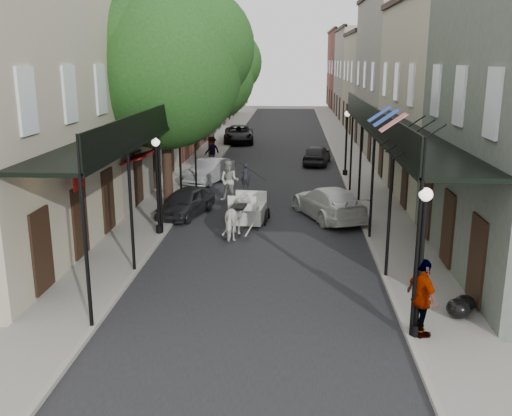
% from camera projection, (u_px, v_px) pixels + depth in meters
% --- Properties ---
extents(ground, '(140.00, 140.00, 0.00)m').
position_uv_depth(ground, '(254.00, 302.00, 16.19)').
color(ground, gray).
rests_on(ground, ground).
extents(road, '(8.00, 90.00, 0.01)m').
position_uv_depth(road, '(276.00, 170.00, 35.50)').
color(road, black).
rests_on(road, ground).
extents(sidewalk_left, '(2.20, 90.00, 0.12)m').
position_uv_depth(sidewalk_left, '(196.00, 168.00, 35.80)').
color(sidewalk_left, gray).
rests_on(sidewalk_left, ground).
extents(sidewalk_right, '(2.20, 90.00, 0.12)m').
position_uv_depth(sidewalk_right, '(357.00, 170.00, 35.17)').
color(sidewalk_right, gray).
rests_on(sidewalk_right, ground).
extents(building_row_left, '(5.00, 80.00, 10.50)m').
position_uv_depth(building_row_left, '(170.00, 78.00, 44.36)').
color(building_row_left, '#A09980').
rests_on(building_row_left, ground).
extents(building_row_right, '(5.00, 80.00, 10.50)m').
position_uv_depth(building_row_right, '(394.00, 78.00, 43.28)').
color(building_row_right, gray).
rests_on(building_row_right, ground).
extents(gallery_left, '(2.20, 18.05, 4.88)m').
position_uv_depth(gallery_left, '(144.00, 129.00, 22.21)').
color(gallery_left, black).
rests_on(gallery_left, sidewalk_left).
extents(gallery_right, '(2.20, 18.05, 4.88)m').
position_uv_depth(gallery_right, '(392.00, 131.00, 21.60)').
color(gallery_right, black).
rests_on(gallery_right, sidewalk_right).
extents(tree_near, '(7.31, 6.80, 9.63)m').
position_uv_depth(tree_near, '(173.00, 64.00, 24.64)').
color(tree_near, '#382619').
rests_on(tree_near, sidewalk_left).
extents(tree_far, '(6.45, 6.00, 8.61)m').
position_uv_depth(tree_far, '(216.00, 72.00, 38.32)').
color(tree_far, '#382619').
rests_on(tree_far, sidewalk_left).
extents(lamppost_right_near, '(0.32, 0.32, 3.71)m').
position_uv_depth(lamppost_right_near, '(421.00, 261.00, 13.49)').
color(lamppost_right_near, black).
rests_on(lamppost_right_near, sidewalk_right).
extents(lamppost_left, '(0.32, 0.32, 3.71)m').
position_uv_depth(lamppost_left, '(158.00, 184.00, 21.72)').
color(lamppost_left, black).
rests_on(lamppost_left, sidewalk_left).
extents(lamppost_right_far, '(0.32, 0.32, 3.71)m').
position_uv_depth(lamppost_right_far, '(346.00, 142.00, 32.79)').
color(lamppost_right_far, black).
rests_on(lamppost_right_far, sidewalk_right).
extents(horse, '(1.04, 1.96, 1.59)m').
position_uv_depth(horse, '(238.00, 217.00, 21.85)').
color(horse, silver).
rests_on(horse, ground).
extents(carriage, '(1.78, 2.46, 2.66)m').
position_uv_depth(carriage, '(249.00, 197.00, 24.15)').
color(carriage, black).
rests_on(carriage, ground).
extents(pedestrian_walking, '(1.09, 0.92, 1.97)m').
position_uv_depth(pedestrian_walking, '(229.00, 181.00, 27.44)').
color(pedestrian_walking, '#A4A59C').
rests_on(pedestrian_walking, ground).
extents(pedestrian_sidewalk_left, '(1.24, 1.22, 1.72)m').
position_uv_depth(pedestrian_sidewalk_left, '(212.00, 150.00, 36.92)').
color(pedestrian_sidewalk_left, gray).
rests_on(pedestrian_sidewalk_left, sidewalk_left).
extents(pedestrian_sidewalk_right, '(0.88, 1.25, 1.97)m').
position_uv_depth(pedestrian_sidewalk_right, '(422.00, 298.00, 13.72)').
color(pedestrian_sidewalk_right, gray).
rests_on(pedestrian_sidewalk_right, sidewalk_right).
extents(car_left_near, '(2.41, 3.94, 1.25)m').
position_uv_depth(car_left_near, '(186.00, 202.00, 24.95)').
color(car_left_near, black).
rests_on(car_left_near, ground).
extents(car_left_mid, '(2.57, 4.23, 1.32)m').
position_uv_depth(car_left_mid, '(209.00, 171.00, 31.69)').
color(car_left_mid, '#A09FA4').
rests_on(car_left_mid, ground).
extents(car_left_far, '(2.79, 5.28, 1.42)m').
position_uv_depth(car_left_far, '(239.00, 134.00, 46.72)').
color(car_left_far, black).
rests_on(car_left_far, ground).
extents(car_right_near, '(3.51, 5.11, 1.37)m').
position_uv_depth(car_right_near, '(328.00, 203.00, 24.54)').
color(car_right_near, silver).
rests_on(car_right_near, ground).
extents(car_right_far, '(2.13, 4.00, 1.30)m').
position_uv_depth(car_right_far, '(317.00, 155.00, 37.08)').
color(car_right_far, black).
rests_on(car_right_far, ground).
extents(trash_bags, '(0.88, 1.03, 0.53)m').
position_uv_depth(trash_bags, '(461.00, 306.00, 15.01)').
color(trash_bags, black).
rests_on(trash_bags, sidewalk_right).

